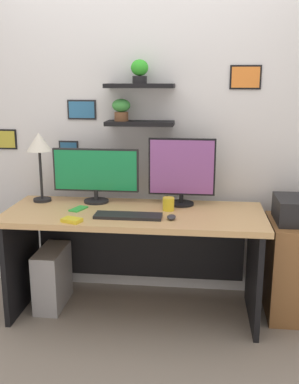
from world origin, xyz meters
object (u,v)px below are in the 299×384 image
object	(u,v)px
monitor_left	(96,173)
keyboard	(128,216)
monitor_right	(182,171)
scissors_tray	(72,220)
computer_tower_left	(53,277)
desk_lamp	(39,147)
cell_phone	(78,209)
desk	(135,237)
coffee_mug	(168,204)
drawer_cabinet	(299,268)
computer_mouse	(171,217)

from	to	relation	value
monitor_left	keyboard	world-z (taller)	monitor_left
monitor_right	scissors_tray	world-z (taller)	monitor_right
computer_tower_left	desk_lamp	bearing A→B (deg)	122.48
cell_phone	monitor_right	bearing A→B (deg)	36.49
desk	monitor_right	world-z (taller)	monitor_right
monitor_left	cell_phone	size ratio (longest dim) A/B	4.46
desk	monitor_left	size ratio (longest dim) A/B	2.83
keyboard	coffee_mug	xyz separation A→B (m)	(0.25, 0.19, 0.04)
monitor_left	desk_lamp	size ratio (longest dim) A/B	1.24
coffee_mug	drawer_cabinet	xyz separation A→B (m)	(0.92, 0.07, -0.46)
desk_lamp	scissors_tray	xyz separation A→B (m)	(0.36, -0.46, -0.39)
desk	computer_mouse	xyz separation A→B (m)	(0.26, -0.20, 0.22)
monitor_right	drawer_cabinet	bearing A→B (deg)	-6.36
drawer_cabinet	coffee_mug	bearing A→B (deg)	-175.82
keyboard	desk_lamp	distance (m)	0.86
desk	drawer_cabinet	size ratio (longest dim) A/B	2.60
computer_mouse	desk_lamp	world-z (taller)	desk_lamp
keyboard	drawer_cabinet	bearing A→B (deg)	12.42
monitor_left	drawer_cabinet	bearing A→B (deg)	-3.66
coffee_mug	cell_phone	bearing A→B (deg)	-175.25
desk	drawer_cabinet	xyz separation A→B (m)	(1.15, 0.07, -0.21)
scissors_tray	coffee_mug	bearing A→B (deg)	29.17
monitor_left	computer_tower_left	world-z (taller)	monitor_left
monitor_left	cell_phone	xyz separation A→B (m)	(-0.08, -0.21, -0.21)
cell_phone	drawer_cabinet	xyz separation A→B (m)	(1.54, 0.12, -0.42)
monitor_left	keyboard	size ratio (longest dim) A/B	1.42
cell_phone	drawer_cabinet	size ratio (longest dim) A/B	0.21
monitor_left	drawer_cabinet	distance (m)	1.59
computer_mouse	cell_phone	bearing A→B (deg)	167.03
desk	scissors_tray	distance (m)	0.53
cell_phone	drawer_cabinet	world-z (taller)	cell_phone
computer_mouse	desk_lamp	distance (m)	1.10
monitor_right	cell_phone	world-z (taller)	monitor_right
drawer_cabinet	cell_phone	bearing A→B (deg)	-175.59
cell_phone	scissors_tray	xyz separation A→B (m)	(0.03, -0.28, 0.01)
drawer_cabinet	desk_lamp	bearing A→B (deg)	177.84
keyboard	scissors_tray	size ratio (longest dim) A/B	3.67
monitor_right	keyboard	distance (m)	0.54
desk	desk_lamp	world-z (taller)	desk_lamp
cell_phone	computer_tower_left	size ratio (longest dim) A/B	0.32
keyboard	computer_tower_left	distance (m)	0.82
cell_phone	scissors_tray	size ratio (longest dim) A/B	1.17
monitor_right	drawer_cabinet	world-z (taller)	monitor_right
coffee_mug	desk	bearing A→B (deg)	-179.94
desk	scissors_tray	size ratio (longest dim) A/B	14.69
computer_mouse	cell_phone	xyz separation A→B (m)	(-0.65, 0.15, -0.01)
desk	drawer_cabinet	distance (m)	1.17
keyboard	monitor_left	bearing A→B (deg)	129.79
cell_phone	coffee_mug	world-z (taller)	coffee_mug
monitor_left	scissors_tray	bearing A→B (deg)	-95.43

